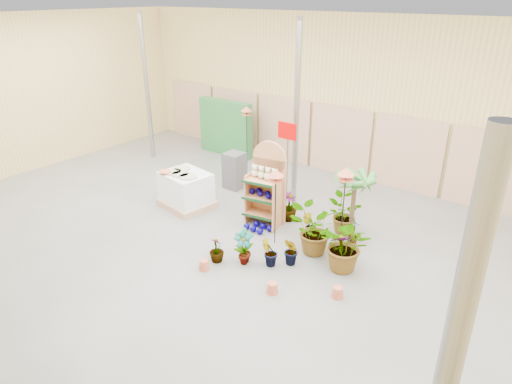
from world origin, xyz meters
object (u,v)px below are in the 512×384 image
(bird_table_front, at_px, (276,175))
(potted_plant_2, at_px, (313,231))
(display_shelf, at_px, (267,187))
(pallet_stack, at_px, (186,190))

(bird_table_front, relative_size, potted_plant_2, 1.62)
(display_shelf, bearing_deg, potted_plant_2, -29.26)
(display_shelf, xyz_separation_m, potted_plant_2, (1.57, -0.55, -0.38))
(display_shelf, relative_size, potted_plant_2, 1.88)
(pallet_stack, xyz_separation_m, bird_table_front, (2.84, -0.16, 1.13))
(display_shelf, height_order, potted_plant_2, display_shelf)
(potted_plant_2, bearing_deg, pallet_stack, 179.48)
(display_shelf, xyz_separation_m, bird_table_front, (0.71, -0.67, 0.67))
(pallet_stack, bearing_deg, bird_table_front, 5.53)
(bird_table_front, bearing_deg, display_shelf, 136.61)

